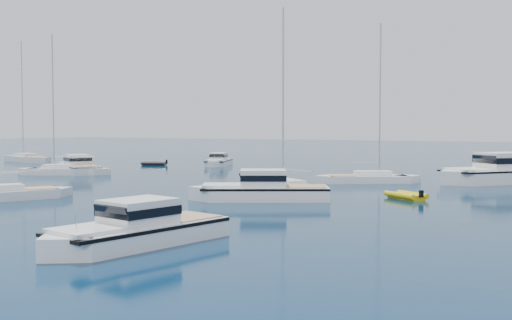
{
  "coord_description": "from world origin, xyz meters",
  "views": [
    {
      "loc": [
        21.76,
        -17.07,
        4.84
      ],
      "look_at": [
        -2.99,
        25.92,
        2.2
      ],
      "focal_mm": 43.19,
      "sensor_mm": 36.0,
      "label": 1
    }
  ],
  "objects": [
    {
      "name": "motor_cruiser_centre",
      "position": [
        1.75,
        18.24,
        0.0
      ],
      "size": [
        10.14,
        7.61,
        2.61
      ],
      "primitive_type": null,
      "rotation": [
        0.0,
        0.0,
        2.09
      ],
      "color": "white",
      "rests_on": "ground"
    },
    {
      "name": "tender_grey_far",
      "position": [
        -28.38,
        44.06,
        0.0
      ],
      "size": [
        3.71,
        2.97,
        0.95
      ],
      "primitive_type": null,
      "rotation": [
        0.0,
        0.0,
        1.98
      ],
      "color": "black",
      "rests_on": "ground"
    },
    {
      "name": "tender_yellow",
      "position": [
        9.94,
        23.77,
        0.0
      ],
      "size": [
        3.54,
        3.22,
        0.95
      ],
      "primitive_type": null,
      "rotation": [
        0.0,
        0.0,
        0.95
      ],
      "color": "#D9BA0C",
      "rests_on": "ground"
    },
    {
      "name": "sailboat_mid_r",
      "position": [
        1.66,
        22.72,
        0.0
      ],
      "size": [
        9.43,
        7.28,
        14.11
      ],
      "primitive_type": null,
      "rotation": [
        0.0,
        0.0,
        1.0
      ],
      "color": "white",
      "rests_on": "ground"
    },
    {
      "name": "motor_cruiser_distant",
      "position": [
        13.55,
        39.58,
        0.0
      ],
      "size": [
        11.29,
        12.49,
        3.39
      ],
      "primitive_type": null,
      "rotation": [
        0.0,
        0.0,
        2.45
      ],
      "color": "white",
      "rests_on": "ground"
    },
    {
      "name": "ground",
      "position": [
        0.0,
        0.0,
        0.0
      ],
      "size": [
        400.0,
        400.0,
        0.0
      ],
      "primitive_type": "plane",
      "color": "#082B51",
      "rests_on": "ground"
    },
    {
      "name": "sailboat_far_l",
      "position": [
        -49.14,
        41.6,
        0.0
      ],
      "size": [
        12.37,
        6.27,
        17.6
      ],
      "primitive_type": null,
      "rotation": [
        0.0,
        0.0,
        1.29
      ],
      "color": "silver",
      "rests_on": "ground"
    },
    {
      "name": "sailboat_centre",
      "position": [
        3.56,
        34.17,
        0.0
      ],
      "size": [
        9.6,
        7.37,
        14.34
      ],
      "primitive_type": null,
      "rotation": [
        0.0,
        0.0,
        5.28
      ],
      "color": "white",
      "rests_on": "ground"
    },
    {
      "name": "motor_cruiser_horizon",
      "position": [
        -20.98,
        47.66,
        0.0
      ],
      "size": [
        5.25,
        8.31,
        2.09
      ],
      "primitive_type": null,
      "rotation": [
        0.0,
        0.0,
        3.53
      ],
      "color": "white",
      "rests_on": "ground"
    },
    {
      "name": "motor_cruiser_far_l",
      "position": [
        -27.01,
        29.71,
        0.0
      ],
      "size": [
        9.83,
        7.37,
        2.53
      ],
      "primitive_type": null,
      "rotation": [
        0.0,
        0.0,
        1.05
      ],
      "color": "silver",
      "rests_on": "ground"
    },
    {
      "name": "motor_cruiser_near",
      "position": [
        5.01,
        2.1,
        0.0
      ],
      "size": [
        4.42,
        9.6,
        2.43
      ],
      "primitive_type": null,
      "rotation": [
        0.0,
        0.0,
        2.96
      ],
      "color": "white",
      "rests_on": "ground"
    },
    {
      "name": "sailboat_mid_l",
      "position": [
        -26.46,
        27.39,
        0.0
      ],
      "size": [
        10.16,
        7.0,
        14.83
      ],
      "primitive_type": null,
      "rotation": [
        0.0,
        0.0,
        2.05
      ],
      "color": "white",
      "rests_on": "ground"
    },
    {
      "name": "sailboat_fore",
      "position": [
        -13.13,
        9.89,
        0.0
      ],
      "size": [
        6.34,
        9.75,
        14.12
      ],
      "primitive_type": null,
      "rotation": [
        0.0,
        0.0,
        2.7
      ],
      "color": "silver",
      "rests_on": "ground"
    }
  ]
}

